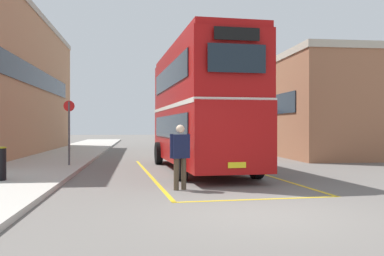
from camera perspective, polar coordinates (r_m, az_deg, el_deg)
The scene contains 8 objects.
ground_plane at distance 22.79m, azimuth -1.26°, elevation -4.09°, with size 135.60×135.60×0.00m, color #66605B.
sidewalk_left at distance 25.41m, azimuth -16.60°, elevation -3.50°, with size 4.00×57.60×0.14m, color #B2ADA3.
depot_building_right at distance 28.22m, azimuth 16.71°, elevation 2.57°, with size 7.26×13.74×5.74m.
double_decker_bus at distance 16.69m, azimuth 1.02°, elevation 2.97°, with size 3.27×9.83×4.75m.
single_deck_bus at distance 36.21m, azimuth 2.37°, elevation 0.09°, with size 3.26×8.42×3.02m.
pedestrian_boarding at distance 11.53m, azimuth -1.60°, elevation -3.20°, with size 0.55×0.39×1.75m.
bus_stop_sign at distance 18.11m, azimuth -15.99°, elevation 0.24°, with size 0.44×0.08×2.62m.
bay_marking_yellow at distance 14.96m, azimuth 2.26°, elevation -6.32°, with size 4.98×11.98×0.01m.
Camera 1 is at (-2.30, -8.21, 1.70)m, focal length 40.21 mm.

